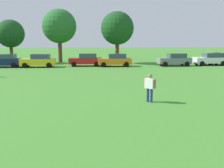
# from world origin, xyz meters

# --- Properties ---
(ground_plane) EXTENTS (160.00, 160.00, 0.00)m
(ground_plane) POSITION_xyz_m (0.00, 30.00, 0.00)
(ground_plane) COLOR #42842D
(adult_bystander) EXTENTS (0.58, 0.58, 1.62)m
(adult_bystander) POSITION_xyz_m (7.45, 15.65, 0.96)
(adult_bystander) COLOR navy
(adult_bystander) RESTS_ON ground
(parked_car_navy_1) EXTENTS (4.30, 2.02, 1.68)m
(parked_car_navy_1) POSITION_xyz_m (-6.47, 35.37, 0.86)
(parked_car_navy_1) COLOR #141E4C
(parked_car_navy_1) RESTS_ON ground
(parked_car_yellow_2) EXTENTS (4.30, 2.02, 1.68)m
(parked_car_yellow_2) POSITION_xyz_m (-2.13, 35.03, 0.86)
(parked_car_yellow_2) COLOR yellow
(parked_car_yellow_2) RESTS_ON ground
(parked_car_red_3) EXTENTS (4.30, 2.02, 1.68)m
(parked_car_red_3) POSITION_xyz_m (3.82, 35.78, 0.86)
(parked_car_red_3) COLOR red
(parked_car_red_3) RESTS_ON ground
(parked_car_orange_4) EXTENTS (4.30, 2.02, 1.68)m
(parked_car_orange_4) POSITION_xyz_m (7.61, 34.94, 0.86)
(parked_car_orange_4) COLOR orange
(parked_car_orange_4) RESTS_ON ground
(parked_car_gray_5) EXTENTS (4.30, 2.02, 1.68)m
(parked_car_gray_5) POSITION_xyz_m (15.58, 34.79, 0.86)
(parked_car_gray_5) COLOR slate
(parked_car_gray_5) RESTS_ON ground
(parked_car_white_6) EXTENTS (4.30, 2.02, 1.68)m
(parked_car_white_6) POSITION_xyz_m (20.69, 35.13, 0.86)
(parked_car_white_6) COLOR white
(parked_car_white_6) RESTS_ON ground
(parked_car_silver_7) EXTENTS (4.30, 2.02, 1.68)m
(parked_car_silver_7) POSITION_xyz_m (22.14, 35.66, 0.86)
(parked_car_silver_7) COLOR silver
(parked_car_silver_7) RESTS_ON ground
(tree_left) EXTENTS (4.08, 4.08, 6.35)m
(tree_left) POSITION_xyz_m (-7.14, 41.25, 4.29)
(tree_left) COLOR brown
(tree_left) RESTS_ON ground
(tree_right) EXTENTS (5.15, 5.15, 8.02)m
(tree_right) POSITION_xyz_m (-0.08, 41.79, 5.41)
(tree_right) COLOR brown
(tree_right) RESTS_ON ground
(tree_far_right) EXTENTS (4.82, 4.82, 7.51)m
(tree_far_right) POSITION_xyz_m (8.45, 39.58, 5.07)
(tree_far_right) COLOR brown
(tree_far_right) RESTS_ON ground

